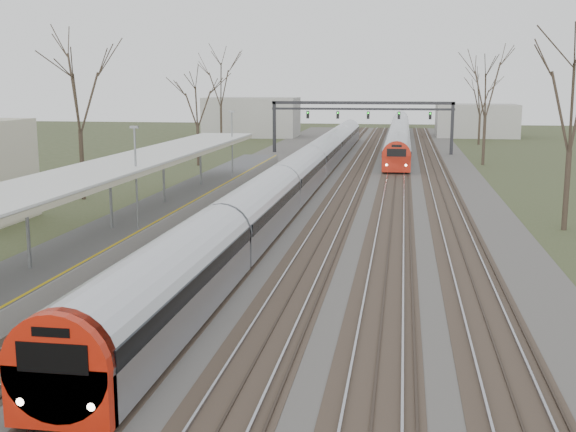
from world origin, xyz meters
name	(u,v)px	position (x,y,z in m)	size (l,w,h in m)	color
track_bed	(338,191)	(0.26, 55.00, 0.06)	(24.00, 160.00, 0.22)	#474442
platform	(138,225)	(-9.05, 37.50, 0.50)	(3.50, 69.00, 1.00)	#9E9B93
canopy	(101,172)	(-9.05, 32.99, 3.93)	(4.10, 50.00, 3.11)	slate
signal_gantry	(362,112)	(0.29, 84.99, 4.91)	(21.00, 0.59, 6.08)	black
tree_west_far	(78,84)	(-17.00, 48.00, 8.02)	(5.50, 5.50, 11.33)	#2D231C
tree_east_far	(573,98)	(14.00, 42.00, 7.29)	(5.00, 5.00, 10.30)	#2D231C
train_near	(310,164)	(-2.50, 59.92, 1.48)	(2.62, 90.21, 3.05)	#B4B6BF
train_far	(399,132)	(4.50, 102.70, 1.48)	(2.62, 75.21, 3.05)	#B4B6BF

